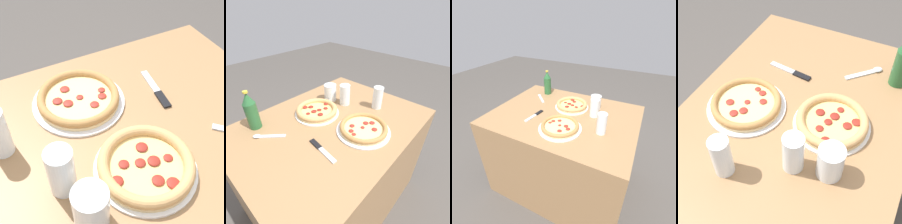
# 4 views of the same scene
# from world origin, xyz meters

# --- Properties ---
(ground_plane) EXTENTS (8.00, 8.00, 0.00)m
(ground_plane) POSITION_xyz_m (0.00, 0.00, 0.00)
(ground_plane) COLOR #4C4742
(table) EXTENTS (1.09, 0.82, 0.73)m
(table) POSITION_xyz_m (0.00, 0.00, 0.37)
(table) COLOR #997047
(table) RESTS_ON ground_plane
(pizza_pepperoni) EXTENTS (0.27, 0.27, 0.04)m
(pizza_pepperoni) POSITION_xyz_m (0.01, 0.13, 0.75)
(pizza_pepperoni) COLOR white
(pizza_pepperoni) RESTS_ON table
(pizza_margherita) EXTENTS (0.29, 0.29, 0.04)m
(pizza_margherita) POSITION_xyz_m (0.06, -0.18, 0.75)
(pizza_margherita) COLOR silver
(pizza_margherita) RESTS_ON table
(glass_iced_tea) EXTENTS (0.08, 0.08, 0.11)m
(glass_iced_tea) POSITION_xyz_m (0.19, 0.19, 0.78)
(glass_iced_tea) COLOR white
(glass_iced_tea) RESTS_ON table
(glass_mango_juice) EXTENTS (0.06, 0.06, 0.14)m
(glass_mango_juice) POSITION_xyz_m (0.32, -0.10, 0.80)
(glass_mango_juice) COLOR white
(glass_mango_juice) RESTS_ON table
(glass_water) EXTENTS (0.07, 0.07, 0.14)m
(glass_water) POSITION_xyz_m (0.21, 0.08, 0.79)
(glass_water) COLOR white
(glass_water) RESTS_ON table
(beer_bottle) EXTENTS (0.07, 0.07, 0.22)m
(beer_bottle) POSITION_xyz_m (-0.31, 0.28, 0.84)
(beer_bottle) COLOR #286033
(beer_bottle) RESTS_ON table
(knife) EXTENTS (0.05, 0.19, 0.01)m
(knife) POSITION_xyz_m (-0.19, -0.12, 0.73)
(knife) COLOR black
(knife) RESTS_ON table
(spoon) EXTENTS (0.14, 0.13, 0.01)m
(spoon) POSITION_xyz_m (-0.33, 0.17, 0.74)
(spoon) COLOR silver
(spoon) RESTS_ON table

